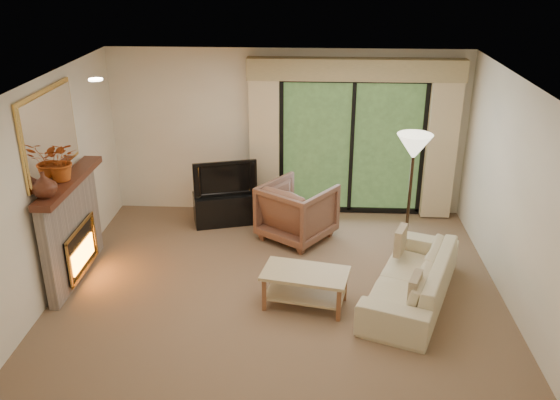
# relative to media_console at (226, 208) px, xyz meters

# --- Properties ---
(floor) EXTENTS (5.50, 5.50, 0.00)m
(floor) POSITION_rel_media_console_xyz_m (0.93, -1.95, -0.24)
(floor) COLOR brown
(floor) RESTS_ON ground
(ceiling) EXTENTS (5.50, 5.50, 0.00)m
(ceiling) POSITION_rel_media_console_xyz_m (0.93, -1.95, 2.36)
(ceiling) COLOR white
(ceiling) RESTS_ON ground
(wall_back) EXTENTS (5.00, 0.00, 5.00)m
(wall_back) POSITION_rel_media_console_xyz_m (0.93, 0.55, 1.06)
(wall_back) COLOR beige
(wall_back) RESTS_ON ground
(wall_front) EXTENTS (5.00, 0.00, 5.00)m
(wall_front) POSITION_rel_media_console_xyz_m (0.93, -4.45, 1.06)
(wall_front) COLOR beige
(wall_front) RESTS_ON ground
(wall_left) EXTENTS (0.00, 5.00, 5.00)m
(wall_left) POSITION_rel_media_console_xyz_m (-1.82, -1.95, 1.06)
(wall_left) COLOR beige
(wall_left) RESTS_ON ground
(wall_right) EXTENTS (0.00, 5.00, 5.00)m
(wall_right) POSITION_rel_media_console_xyz_m (3.68, -1.95, 1.06)
(wall_right) COLOR beige
(wall_right) RESTS_ON ground
(fireplace) EXTENTS (0.24, 1.70, 1.37)m
(fireplace) POSITION_rel_media_console_xyz_m (-1.70, -1.75, 0.44)
(fireplace) COLOR gray
(fireplace) RESTS_ON floor
(mirror) EXTENTS (0.07, 1.45, 1.02)m
(mirror) POSITION_rel_media_console_xyz_m (-1.78, -1.75, 1.71)
(mirror) COLOR tan
(mirror) RESTS_ON wall_left
(sliding_door) EXTENTS (2.26, 0.10, 2.16)m
(sliding_door) POSITION_rel_media_console_xyz_m (1.93, 0.50, 0.86)
(sliding_door) COLOR black
(sliding_door) RESTS_ON floor
(curtain_left) EXTENTS (0.45, 0.18, 2.35)m
(curtain_left) POSITION_rel_media_console_xyz_m (0.58, 0.39, 0.96)
(curtain_left) COLOR #D2B88C
(curtain_left) RESTS_ON floor
(curtain_right) EXTENTS (0.45, 0.18, 2.35)m
(curtain_right) POSITION_rel_media_console_xyz_m (3.28, 0.39, 0.96)
(curtain_right) COLOR #D2B88C
(curtain_right) RESTS_ON floor
(cornice) EXTENTS (3.20, 0.24, 0.32)m
(cornice) POSITION_rel_media_console_xyz_m (1.93, 0.41, 2.08)
(cornice) COLOR tan
(cornice) RESTS_ON wall_back
(media_console) EXTENTS (1.04, 0.68, 0.48)m
(media_console) POSITION_rel_media_console_xyz_m (0.00, 0.00, 0.00)
(media_console) COLOR black
(media_console) RESTS_ON floor
(tv) EXTENTS (0.96, 0.39, 0.55)m
(tv) POSITION_rel_media_console_xyz_m (-0.00, 0.00, 0.52)
(tv) COLOR black
(tv) RESTS_ON media_console
(armchair) EXTENTS (1.28, 1.28, 0.85)m
(armchair) POSITION_rel_media_console_xyz_m (1.12, -0.47, 0.18)
(armchair) COLOR brown
(armchair) RESTS_ON floor
(sofa) EXTENTS (1.47, 2.19, 0.60)m
(sofa) POSITION_rel_media_console_xyz_m (2.54, -2.08, 0.06)
(sofa) COLOR #C5B68E
(sofa) RESTS_ON floor
(pillow_near) EXTENTS (0.21, 0.35, 0.34)m
(pillow_near) POSITION_rel_media_console_xyz_m (2.47, -2.66, 0.26)
(pillow_near) COLOR brown
(pillow_near) RESTS_ON sofa
(pillow_far) EXTENTS (0.21, 0.36, 0.35)m
(pillow_far) POSITION_rel_media_console_xyz_m (2.47, -1.49, 0.26)
(pillow_far) COLOR brown
(pillow_far) RESTS_ON sofa
(coffee_table) EXTENTS (1.09, 0.74, 0.45)m
(coffee_table) POSITION_rel_media_console_xyz_m (1.27, -2.27, -0.01)
(coffee_table) COLOR tan
(coffee_table) RESTS_ON floor
(floor_lamp) EXTENTS (0.55, 0.55, 1.74)m
(floor_lamp) POSITION_rel_media_console_xyz_m (2.64, -0.90, 0.63)
(floor_lamp) COLOR #FFF5CF
(floor_lamp) RESTS_ON floor
(vase) EXTENTS (0.30, 0.30, 0.30)m
(vase) POSITION_rel_media_console_xyz_m (-1.68, -2.33, 1.28)
(vase) COLOR #4C2316
(vase) RESTS_ON fireplace
(branches) EXTENTS (0.49, 0.44, 0.49)m
(branches) POSITION_rel_media_console_xyz_m (-1.68, -1.81, 1.38)
(branches) COLOR #AA4816
(branches) RESTS_ON fireplace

